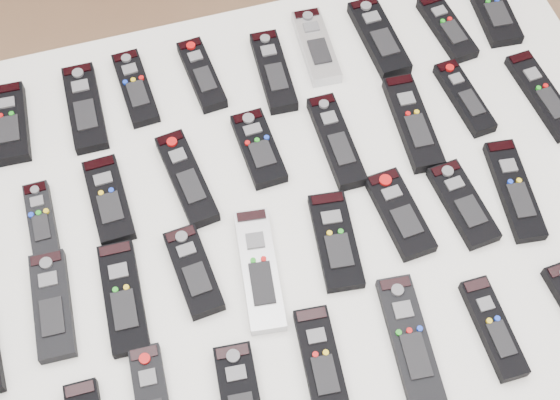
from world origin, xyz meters
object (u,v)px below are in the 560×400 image
object	(u,v)px
remote_14	(259,148)
remote_27	(514,190)
remote_23	(259,269)
remote_11	(42,221)
remote_26	(463,204)
remote_35	(493,328)
remote_3	(136,88)
remote_32	(241,400)
remote_20	(52,305)
remote_1	(9,124)
remote_6	(316,47)
remote_15	(336,141)
remote_2	(85,108)
remote_16	(413,123)
table	(280,223)
remote_4	(202,75)
remote_5	(273,71)
remote_21	(123,297)
remote_8	(447,28)
remote_7	(379,37)
remote_17	(464,98)
remote_12	(109,200)
remote_34	(410,340)
remote_22	(194,271)
remote_24	(336,241)
remote_25	(400,214)
remote_33	(321,362)
remote_18	(543,96)
remote_9	(492,9)
remote_13	(187,178)

from	to	relation	value
remote_14	remote_27	bearing A→B (deg)	-29.77
remote_23	remote_11	bearing A→B (deg)	157.32
remote_26	remote_35	distance (m)	0.21
remote_3	remote_32	world-z (taller)	remote_32
remote_14	remote_20	xyz separation A→B (m)	(-0.38, -0.19, -0.00)
remote_26	remote_1	bearing A→B (deg)	146.91
remote_3	remote_6	world-z (taller)	remote_6
remote_15	remote_2	bearing A→B (deg)	154.24
remote_16	table	bearing A→B (deg)	-157.93
remote_4	remote_11	size ratio (longest dim) A/B	1.15
remote_5	remote_21	size ratio (longest dim) A/B	0.96
remote_6	remote_8	xyz separation A→B (m)	(0.25, -0.02, -0.00)
remote_7	remote_17	bearing A→B (deg)	-62.88
remote_5	remote_12	size ratio (longest dim) A/B	1.10
remote_16	remote_23	size ratio (longest dim) A/B	0.94
remote_6	remote_34	world-z (taller)	remote_6
remote_3	remote_21	world-z (taller)	remote_21
remote_12	remote_22	bearing A→B (deg)	-59.58
remote_1	remote_15	distance (m)	0.57
remote_23	remote_24	bearing A→B (deg)	13.69
remote_25	remote_33	distance (m)	0.28
remote_8	remote_20	xyz separation A→B (m)	(-0.79, -0.35, 0.00)
remote_16	remote_27	world-z (taller)	remote_16
remote_4	remote_18	world-z (taller)	remote_4
table	remote_23	world-z (taller)	remote_23
remote_2	remote_15	bearing A→B (deg)	-24.83
remote_3	remote_26	bearing A→B (deg)	-42.69
remote_11	remote_23	xyz separation A→B (m)	(0.31, -0.18, -0.00)
table	remote_16	bearing A→B (deg)	18.40
table	remote_1	distance (m)	0.50
table	remote_25	bearing A→B (deg)	-22.53
table	remote_26	size ratio (longest dim) A/B	8.07
remote_9	remote_34	xyz separation A→B (m)	(-0.39, -0.57, 0.00)
table	remote_22	size ratio (longest dim) A/B	8.41
remote_4	remote_22	distance (m)	0.39
table	remote_35	size ratio (longest dim) A/B	7.89
remote_11	remote_33	xyz separation A→B (m)	(0.36, -0.35, 0.00)
remote_13	remote_22	xyz separation A→B (m)	(-0.03, -0.17, -0.00)
remote_18	remote_23	size ratio (longest dim) A/B	0.93
remote_2	remote_9	xyz separation A→B (m)	(0.78, 0.01, -0.00)
remote_6	remote_1	bearing A→B (deg)	-175.24
remote_14	remote_16	xyz separation A→B (m)	(0.27, -0.02, 0.00)
remote_5	remote_17	size ratio (longest dim) A/B	1.10
remote_18	remote_35	size ratio (longest dim) A/B	1.21
remote_3	remote_33	world-z (taller)	remote_33
remote_8	remote_17	size ratio (longest dim) A/B	0.98
remote_20	remote_35	world-z (taller)	remote_35
remote_2	remote_8	xyz separation A→B (m)	(0.68, -0.01, 0.00)
remote_13	remote_32	bearing A→B (deg)	-98.52
remote_12	remote_35	xyz separation A→B (m)	(0.51, -0.38, 0.00)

